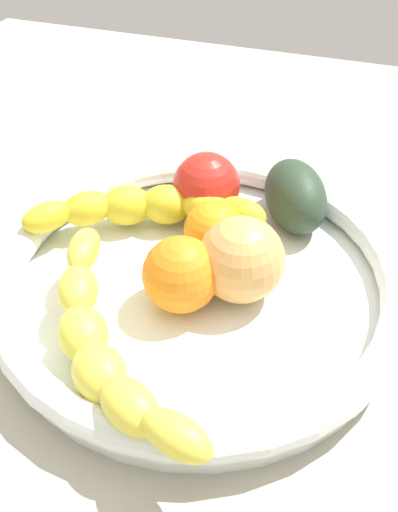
# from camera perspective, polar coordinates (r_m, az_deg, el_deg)

# --- Properties ---
(kitchen_counter) EXTENTS (1.20, 1.20, 0.03)m
(kitchen_counter) POSITION_cam_1_polar(r_m,az_deg,el_deg) (0.51, 0.00, -5.39)
(kitchen_counter) COLOR #ABA593
(kitchen_counter) RESTS_ON ground
(fruit_bowl) EXTENTS (0.35, 0.35, 0.04)m
(fruit_bowl) POSITION_cam_1_polar(r_m,az_deg,el_deg) (0.48, 0.00, -2.35)
(fruit_bowl) COLOR white
(fruit_bowl) RESTS_ON kitchen_counter
(banana_draped_left) EXTENTS (0.12, 0.22, 0.04)m
(banana_draped_left) POSITION_cam_1_polar(r_m,az_deg,el_deg) (0.53, -5.43, 4.94)
(banana_draped_left) COLOR yellow
(banana_draped_left) RESTS_ON fruit_bowl
(banana_draped_right) EXTENTS (0.18, 0.18, 0.05)m
(banana_draped_right) POSITION_cam_1_polar(r_m,az_deg,el_deg) (0.41, -9.95, -8.85)
(banana_draped_right) COLOR yellow
(banana_draped_right) RESTS_ON fruit_bowl
(orange_front) EXTENTS (0.05, 0.05, 0.05)m
(orange_front) POSITION_cam_1_polar(r_m,az_deg,el_deg) (0.50, 1.12, 2.73)
(orange_front) COLOR orange
(orange_front) RESTS_ON fruit_bowl
(orange_mid_left) EXTENTS (0.06, 0.06, 0.06)m
(orange_mid_left) POSITION_cam_1_polar(r_m,az_deg,el_deg) (0.45, -1.86, -1.91)
(orange_mid_left) COLOR orange
(orange_mid_left) RESTS_ON fruit_bowl
(tomato_red) EXTENTS (0.07, 0.07, 0.07)m
(tomato_red) POSITION_cam_1_polar(r_m,az_deg,el_deg) (0.55, 0.77, 7.20)
(tomato_red) COLOR red
(tomato_red) RESTS_ON fruit_bowl
(avocado_dark) EXTENTS (0.11, 0.09, 0.06)m
(avocado_dark) POSITION_cam_1_polar(r_m,az_deg,el_deg) (0.55, 9.81, 6.07)
(avocado_dark) COLOR #2B3E2C
(avocado_dark) RESTS_ON fruit_bowl
(peach_blush) EXTENTS (0.07, 0.07, 0.07)m
(peach_blush) POSITION_cam_1_polar(r_m,az_deg,el_deg) (0.46, 4.44, -0.07)
(peach_blush) COLOR #E7A65A
(peach_blush) RESTS_ON fruit_bowl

